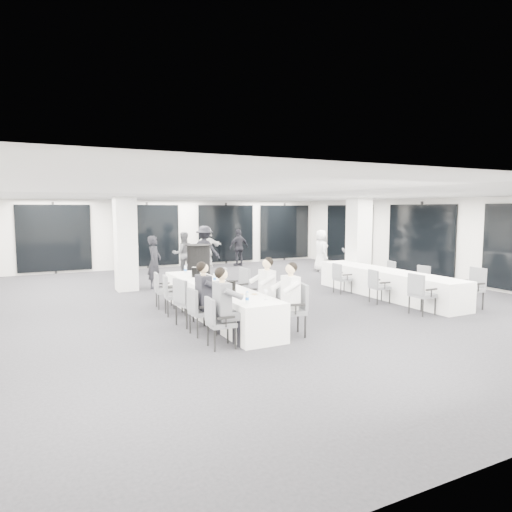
{
  "coord_description": "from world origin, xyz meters",
  "views": [
    {
      "loc": [
        -5.45,
        -10.68,
        2.46
      ],
      "look_at": [
        -0.15,
        -0.2,
        1.23
      ],
      "focal_mm": 32.0,
      "sensor_mm": 36.0,
      "label": 1
    }
  ],
  "objects": [
    {
      "name": "wine_glass",
      "position": [
        -1.48,
        -3.24,
        0.9
      ],
      "size": [
        0.08,
        0.08,
        0.2
      ],
      "color": "silver",
      "rests_on": "banquet_table_main"
    },
    {
      "name": "chair_main_left_fourth",
      "position": [
        -2.52,
        -0.56,
        0.53
      ],
      "size": [
        0.53,
        0.57,
        0.93
      ],
      "rotation": [
        0.0,
        0.0,
        -1.71
      ],
      "color": "#4E5055",
      "rests_on": "floor"
    },
    {
      "name": "ice_bucket_far",
      "position": [
        -1.7,
        0.07,
        0.87
      ],
      "size": [
        0.22,
        0.22,
        0.25
      ],
      "primitive_type": "cylinder",
      "color": "black",
      "rests_on": "banquet_table_main"
    },
    {
      "name": "chair_side_right_near",
      "position": [
        4.31,
        -3.22,
        0.58
      ],
      "size": [
        0.57,
        0.62,
        1.01
      ],
      "rotation": [
        0.0,
        0.0,
        1.44
      ],
      "color": "#4E5055",
      "rests_on": "floor"
    },
    {
      "name": "column_left",
      "position": [
        -2.8,
        3.2,
        1.4
      ],
      "size": [
        0.6,
        0.6,
        2.8
      ],
      "primitive_type": "cube",
      "color": "silver",
      "rests_on": "floor"
    },
    {
      "name": "standing_guest_h",
      "position": [
        4.83,
        2.0,
        1.03
      ],
      "size": [
        1.1,
        1.15,
        2.06
      ],
      "primitive_type": "imported",
      "rotation": [
        0.0,
        0.0,
        2.26
      ],
      "color": "#53555A",
      "rests_on": "floor"
    },
    {
      "name": "column_right",
      "position": [
        4.2,
        1.0,
        1.4
      ],
      "size": [
        0.6,
        0.6,
        2.8
      ],
      "primitive_type": "cube",
      "color": "silver",
      "rests_on": "floor"
    },
    {
      "name": "standing_guest_f",
      "position": [
        1.26,
        7.2,
        0.98
      ],
      "size": [
        1.87,
        0.94,
        1.95
      ],
      "primitive_type": "imported",
      "rotation": [
        0.0,
        0.0,
        3.28
      ],
      "color": "silver",
      "rests_on": "floor"
    },
    {
      "name": "room",
      "position": [
        0.89,
        1.11,
        1.39
      ],
      "size": [
        14.04,
        16.04,
        2.84
      ],
      "color": "black",
      "rests_on": "ground"
    },
    {
      "name": "water_bottle_c",
      "position": [
        -1.72,
        0.83,
        0.85
      ],
      "size": [
        0.06,
        0.06,
        0.2
      ],
      "primitive_type": "cylinder",
      "color": "silver",
      "rests_on": "banquet_table_main"
    },
    {
      "name": "chair_main_left_far",
      "position": [
        -2.52,
        0.28,
        0.5
      ],
      "size": [
        0.49,
        0.53,
        0.88
      ],
      "rotation": [
        0.0,
        0.0,
        -1.68
      ],
      "color": "#4E5055",
      "rests_on": "floor"
    },
    {
      "name": "chair_side_right_mid",
      "position": [
        4.29,
        -1.57,
        0.5
      ],
      "size": [
        0.46,
        0.51,
        0.87
      ],
      "rotation": [
        0.0,
        0.0,
        1.63
      ],
      "color": "#4E5055",
      "rests_on": "floor"
    },
    {
      "name": "chair_main_right_fourth",
      "position": [
        -0.85,
        -0.7,
        0.57
      ],
      "size": [
        0.54,
        0.59,
        1.0
      ],
      "rotation": [
        0.0,
        0.0,
        1.64
      ],
      "color": "#4E5055",
      "rests_on": "floor"
    },
    {
      "name": "chair_side_left_mid",
      "position": [
        2.64,
        -1.67,
        0.5
      ],
      "size": [
        0.5,
        0.54,
        0.87
      ],
      "rotation": [
        0.0,
        0.0,
        -1.72
      ],
      "color": "#4E5055",
      "rests_on": "floor"
    },
    {
      "name": "seated_guest_b",
      "position": [
        -2.36,
        -2.43,
        0.81
      ],
      "size": [
        0.5,
        0.38,
        1.44
      ],
      "rotation": [
        0.0,
        0.0,
        -1.57
      ],
      "color": "black",
      "rests_on": "floor"
    },
    {
      "name": "standing_guest_g",
      "position": [
        -1.99,
        6.31,
        0.91
      ],
      "size": [
        0.85,
        0.85,
        1.82
      ],
      "primitive_type": "imported",
      "rotation": [
        0.0,
        0.0,
        -0.75
      ],
      "color": "#53555A",
      "rests_on": "floor"
    },
    {
      "name": "chair_side_right_far",
      "position": [
        4.29,
        -0.27,
        0.49
      ],
      "size": [
        0.52,
        0.54,
        0.87
      ],
      "rotation": [
        0.0,
        0.0,
        1.37
      ],
      "color": "#4E5055",
      "rests_on": "floor"
    },
    {
      "name": "chair_main_left_near",
      "position": [
        -2.52,
        -3.37,
        0.52
      ],
      "size": [
        0.48,
        0.53,
        0.91
      ],
      "rotation": [
        0.0,
        0.0,
        -1.62
      ],
      "color": "#4E5055",
      "rests_on": "floor"
    },
    {
      "name": "chair_main_left_second",
      "position": [
        -2.52,
        -2.43,
        0.53
      ],
      "size": [
        0.49,
        0.54,
        0.92
      ],
      "rotation": [
        0.0,
        0.0,
        -1.53
      ],
      "color": "#4E5055",
      "rests_on": "floor"
    },
    {
      "name": "chair_main_left_mid",
      "position": [
        -2.52,
        -1.67,
        0.57
      ],
      "size": [
        0.61,
        0.64,
        1.0
      ],
      "rotation": [
        0.0,
        0.0,
        -1.34
      ],
      "color": "#4E5055",
      "rests_on": "floor"
    },
    {
      "name": "standing_guest_c",
      "position": [
        0.55,
        5.46,
        1.02
      ],
      "size": [
        1.42,
        1.41,
        2.04
      ],
      "primitive_type": "imported",
      "rotation": [
        0.0,
        0.0,
        2.36
      ],
      "color": "black",
      "rests_on": "floor"
    },
    {
      "name": "standing_guest_b",
      "position": [
        -0.33,
        5.34,
        0.91
      ],
      "size": [
        0.92,
        0.61,
        1.82
      ],
      "primitive_type": "imported",
      "rotation": [
        0.0,
        0.0,
        3.06
      ],
      "color": "#53555A",
      "rests_on": "floor"
    },
    {
      "name": "cocktail_table",
      "position": [
        -0.22,
        3.99,
        0.62
      ],
      "size": [
        0.89,
        0.89,
        1.23
      ],
      "color": "black",
      "rests_on": "floor"
    },
    {
      "name": "plate_b",
      "position": [
        -1.45,
        -2.71,
        0.76
      ],
      "size": [
        0.18,
        0.18,
        0.03
      ],
      "color": "white",
      "rests_on": "banquet_table_main"
    },
    {
      "name": "chair_main_right_far",
      "position": [
        -0.86,
        0.47,
        0.5
      ],
      "size": [
        0.53,
        0.56,
        0.87
      ],
      "rotation": [
        0.0,
        0.0,
        1.32
      ],
      "color": "#4E5055",
      "rests_on": "floor"
    },
    {
      "name": "water_bottle_b",
      "position": [
        -1.58,
        -0.89,
        0.85
      ],
      "size": [
        0.07,
        0.07,
        0.21
      ],
      "primitive_type": "cylinder",
      "color": "silver",
      "rests_on": "banquet_table_main"
    },
    {
      "name": "chair_main_right_near",
      "position": [
        -0.85,
        -3.3,
        0.58
      ],
      "size": [
        0.61,
        0.64,
        1.01
      ],
      "rotation": [
        0.0,
        0.0,
        1.34
      ],
      "color": "#4E5055",
      "rests_on": "floor"
    },
    {
      "name": "seated_guest_d",
      "position": [
        -1.02,
        -2.32,
        0.81
      ],
      "size": [
        0.5,
        0.38,
        1.44
      ],
      "rotation": [
        0.0,
        0.0,
        1.57
      ],
      "color": "silver",
      "rests_on": "floor"
    },
    {
      "name": "ice_bucket_near",
      "position": [
        -1.78,
        -2.28,
        0.87
      ],
      "size": [
        0.21,
        0.21,
        0.24
      ],
      "primitive_type": "cylinder",
      "color": "black",
      "rests_on": "banquet_table_main"
    },
    {
      "name": "water_bottle_a",
      "position": [
        -1.92,
        -3.34,
        0.85
      ],
      "size": [
        0.06,
        0.06,
        0.2
      ],
      "primitive_type": "cylinder",
      "color": "silver",
      "rests_on": "banquet_table_main"
    },
    {
      "name": "chair_main_right_mid",
      "position": [
        -0.86,
        -1.63,
        0.53
      ],
      "size": [
        0.55,
        0.58,
        0.92
      ],
      "rotation": [
        0.0,
        0.0,
        1.37
      ],
      "color": "#4E5055",
      "rests_on": "floor"
    },
    {
      "name": "chair_side_left_far",
      "position": [
        2.64,
        -0.12,
        0.5
      ],
      "size": [
        0.46,
        0.51,
        0.87
      ],
      "rotation": [
        0.0,
        0.0,
        -1.62
      ],
      "color": "#4E5055",
      "rests_on": "floor"
    },
    {
      "name": "standing_guest_a",
      "position": [
        -1.96,
        3.15,
        0.92
      ],
      "size": [
        0.83,
        0.86,
        1.84
      ],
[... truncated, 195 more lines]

